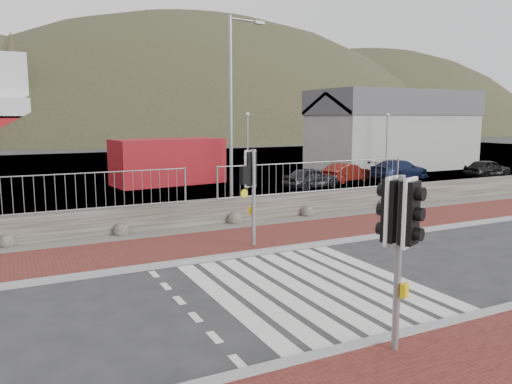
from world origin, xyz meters
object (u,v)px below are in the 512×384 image
streetlight (234,107)px  car_b (346,173)px  traffic_signal_near (400,227)px  car_e (487,168)px  traffic_signal_far (253,177)px  car_c (399,170)px  shipping_container (168,162)px  car_a (311,178)px

streetlight → car_b: bearing=22.5°
traffic_signal_near → car_e: size_ratio=0.87×
traffic_signal_far → car_b: traffic_signal_far is taller
traffic_signal_near → traffic_signal_far: size_ratio=1.01×
traffic_signal_far → car_c: 18.81m
traffic_signal_far → car_c: (15.42, 10.66, -1.50)m
shipping_container → car_a: size_ratio=1.89×
car_b → car_c: car_c is taller
car_e → streetlight: bearing=100.7°
shipping_container → car_a: shipping_container is taller
traffic_signal_near → car_a: traffic_signal_near is taller
traffic_signal_far → streetlight: (1.39, 4.44, 2.12)m
car_a → streetlight: bearing=119.6°
traffic_signal_far → car_c: traffic_signal_far is taller
streetlight → car_a: size_ratio=2.27×
shipping_container → traffic_signal_far: bearing=-105.2°
car_c → car_b: bearing=71.8°
car_a → car_c: (6.95, 0.69, 0.06)m
traffic_signal_far → car_a: traffic_signal_far is taller
traffic_signal_near → car_c: bearing=24.5°
car_b → car_e: size_ratio=0.99×
car_c → traffic_signal_far: bearing=115.5°
traffic_signal_near → car_e: (22.24, 16.09, -1.55)m
traffic_signal_far → car_a: 13.17m
shipping_container → car_c: (13.44, -4.44, -0.69)m
traffic_signal_far → car_c: size_ratio=0.69×
streetlight → car_c: (14.04, 6.22, -3.62)m
shipping_container → car_c: shipping_container is taller
car_b → streetlight: bearing=108.3°
car_a → car_b: (3.35, 1.27, -0.01)m
shipping_container → car_b: 10.60m
traffic_signal_far → streetlight: 5.11m
car_a → car_e: car_e is taller
car_a → car_c: size_ratio=0.78×
traffic_signal_far → streetlight: bearing=-123.2°
traffic_signal_near → car_b: 22.33m
shipping_container → traffic_signal_near: bearing=-105.1°
car_e → shipping_container: bearing=70.4°
car_b → traffic_signal_near: bearing=130.4°
car_b → car_c: size_ratio=0.79×
car_b → car_e: (9.55, -2.21, 0.02)m
traffic_signal_near → car_e: bearing=13.0°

